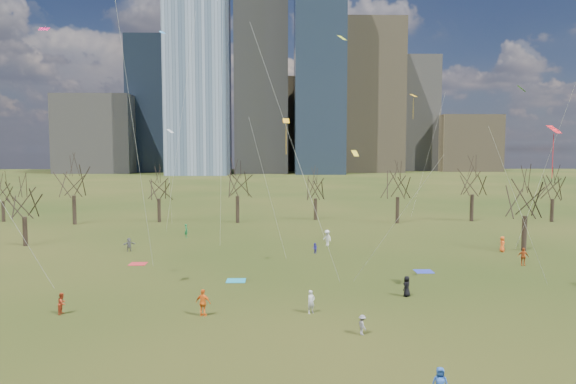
{
  "coord_description": "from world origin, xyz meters",
  "views": [
    {
      "loc": [
        -1.08,
        -36.9,
        11.1
      ],
      "look_at": [
        0.0,
        12.0,
        7.0
      ],
      "focal_mm": 32.0,
      "sensor_mm": 36.0,
      "label": 1
    }
  ],
  "objects_px": {
    "person_0": "(440,384)",
    "blanket_crimson": "(138,264)",
    "blanket_teal": "(236,281)",
    "person_2": "(62,303)",
    "person_1": "(311,302)",
    "person_4": "(203,303)",
    "blanket_navy": "(424,271)"
  },
  "relations": [
    {
      "from": "blanket_teal",
      "to": "person_1",
      "type": "distance_m",
      "value": 10.49
    },
    {
      "from": "blanket_navy",
      "to": "blanket_crimson",
      "type": "bearing_deg",
      "value": 172.29
    },
    {
      "from": "person_0",
      "to": "blanket_teal",
      "type": "bearing_deg",
      "value": 122.65
    },
    {
      "from": "blanket_teal",
      "to": "blanket_crimson",
      "type": "distance_m",
      "value": 11.95
    },
    {
      "from": "person_2",
      "to": "person_4",
      "type": "height_order",
      "value": "person_4"
    },
    {
      "from": "blanket_crimson",
      "to": "person_4",
      "type": "xyz_separation_m",
      "value": [
        8.55,
        -15.7,
        0.89
      ]
    },
    {
      "from": "blanket_teal",
      "to": "person_4",
      "type": "relative_size",
      "value": 0.88
    },
    {
      "from": "person_1",
      "to": "person_0",
      "type": "bearing_deg",
      "value": -103.44
    },
    {
      "from": "blanket_crimson",
      "to": "person_1",
      "type": "relative_size",
      "value": 1.01
    },
    {
      "from": "person_2",
      "to": "person_1",
      "type": "bearing_deg",
      "value": -87.46
    },
    {
      "from": "blanket_crimson",
      "to": "person_2",
      "type": "height_order",
      "value": "person_2"
    },
    {
      "from": "person_2",
      "to": "person_4",
      "type": "bearing_deg",
      "value": -90.58
    },
    {
      "from": "person_0",
      "to": "blanket_crimson",
      "type": "bearing_deg",
      "value": 132.59
    },
    {
      "from": "blanket_teal",
      "to": "blanket_navy",
      "type": "relative_size",
      "value": 1.0
    },
    {
      "from": "blanket_navy",
      "to": "person_0",
      "type": "height_order",
      "value": "person_0"
    },
    {
      "from": "person_1",
      "to": "person_4",
      "type": "relative_size",
      "value": 0.87
    },
    {
      "from": "blanket_teal",
      "to": "person_0",
      "type": "relative_size",
      "value": 1.07
    },
    {
      "from": "person_1",
      "to": "person_2",
      "type": "xyz_separation_m",
      "value": [
        -16.79,
        0.22,
        -0.06
      ]
    },
    {
      "from": "blanket_navy",
      "to": "blanket_crimson",
      "type": "height_order",
      "value": "same"
    },
    {
      "from": "person_2",
      "to": "blanket_teal",
      "type": "bearing_deg",
      "value": -49.06
    },
    {
      "from": "blanket_navy",
      "to": "person_1",
      "type": "relative_size",
      "value": 1.01
    },
    {
      "from": "blanket_navy",
      "to": "person_0",
      "type": "bearing_deg",
      "value": -104.48
    },
    {
      "from": "blanket_crimson",
      "to": "blanket_teal",
      "type": "bearing_deg",
      "value": -33.22
    },
    {
      "from": "person_1",
      "to": "person_2",
      "type": "relative_size",
      "value": 1.08
    },
    {
      "from": "blanket_crimson",
      "to": "person_1",
      "type": "height_order",
      "value": "person_1"
    },
    {
      "from": "person_0",
      "to": "person_1",
      "type": "height_order",
      "value": "person_1"
    },
    {
      "from": "person_1",
      "to": "person_4",
      "type": "distance_m",
      "value": 7.23
    },
    {
      "from": "person_0",
      "to": "person_4",
      "type": "height_order",
      "value": "person_4"
    },
    {
      "from": "person_2",
      "to": "person_0",
      "type": "bearing_deg",
      "value": -116.46
    },
    {
      "from": "blanket_teal",
      "to": "blanket_navy",
      "type": "xyz_separation_m",
      "value": [
        16.81,
        2.92,
        0.0
      ]
    },
    {
      "from": "blanket_navy",
      "to": "person_0",
      "type": "xyz_separation_m",
      "value": [
        -6.15,
        -23.81,
        0.74
      ]
    },
    {
      "from": "blanket_navy",
      "to": "person_4",
      "type": "relative_size",
      "value": 0.88
    }
  ]
}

